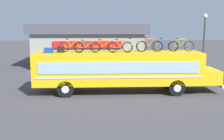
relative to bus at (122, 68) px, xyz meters
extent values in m
plane|color=#423F44|center=(-0.27, 0.00, -1.70)|extent=(120.00, 120.00, 0.00)
cube|color=yellow|center=(-0.27, 0.00, 0.05)|extent=(11.33, 2.59, 2.17)
cube|color=yellow|center=(6.02, 0.00, -0.56)|extent=(1.26, 2.39, 0.95)
cube|color=#99B7C6|center=(-0.27, -1.31, 0.25)|extent=(10.43, 0.04, 0.77)
cube|color=#99B7C6|center=(-0.27, 1.31, 0.25)|extent=(10.43, 0.04, 0.77)
cube|color=silver|center=(-0.27, -1.32, -0.38)|extent=(10.88, 0.03, 0.12)
cube|color=silver|center=(-0.27, 1.32, -0.38)|extent=(10.88, 0.03, 0.12)
cube|color=silver|center=(6.71, 0.00, -1.11)|extent=(0.16, 2.46, 0.24)
cylinder|color=black|center=(3.58, -1.16, -1.16)|extent=(1.10, 0.28, 1.10)
cylinder|color=silver|center=(3.58, -1.16, -1.16)|extent=(0.49, 0.30, 0.49)
cylinder|color=black|center=(3.58, 1.16, -1.16)|extent=(1.10, 0.28, 1.10)
cylinder|color=silver|center=(3.58, 1.16, -1.16)|extent=(0.49, 0.30, 0.49)
cylinder|color=black|center=(-3.79, -1.16, -1.16)|extent=(1.10, 0.28, 1.10)
cylinder|color=silver|center=(-3.79, -1.16, -1.16)|extent=(0.49, 0.30, 0.49)
cylinder|color=black|center=(-3.79, 1.16, -1.16)|extent=(1.10, 0.28, 1.10)
cylinder|color=silver|center=(-3.79, 1.16, -1.16)|extent=(0.49, 0.30, 0.49)
cube|color=#193899|center=(-4.92, -0.36, 1.31)|extent=(0.55, 0.51, 0.33)
cube|color=black|center=(-4.16, -0.09, 1.33)|extent=(0.45, 0.41, 0.39)
torus|color=black|center=(-3.95, 0.10, 1.48)|extent=(0.69, 0.04, 0.69)
torus|color=black|center=(-2.96, 0.10, 1.48)|extent=(0.69, 0.04, 0.69)
cylinder|color=#B2B20C|center=(-3.65, 0.10, 1.75)|extent=(0.19, 0.04, 0.49)
cylinder|color=#B2B20C|center=(-3.35, 0.10, 1.73)|extent=(0.46, 0.04, 0.47)
cylinder|color=#B2B20C|center=(-3.43, 0.10, 1.97)|extent=(0.60, 0.04, 0.07)
cylinder|color=#B2B20C|center=(-3.76, 0.10, 1.49)|extent=(0.38, 0.03, 0.05)
cylinder|color=#B2B20C|center=(-3.84, 0.10, 1.74)|extent=(0.25, 0.03, 0.51)
cylinder|color=#B2B20C|center=(-3.05, 0.10, 1.72)|extent=(0.21, 0.03, 0.48)
cylinder|color=silver|center=(-3.13, 0.10, 2.00)|extent=(0.03, 0.44, 0.03)
ellipsoid|color=black|center=(-3.73, 0.10, 2.03)|extent=(0.20, 0.08, 0.06)
torus|color=black|center=(-2.91, -0.39, 1.47)|extent=(0.66, 0.04, 0.66)
torus|color=black|center=(-1.87, -0.39, 1.47)|extent=(0.66, 0.04, 0.66)
cylinder|color=green|center=(-2.60, -0.39, 1.72)|extent=(0.20, 0.04, 0.47)
cylinder|color=green|center=(-2.29, -0.39, 1.70)|extent=(0.48, 0.04, 0.45)
cylinder|color=green|center=(-2.37, -0.39, 1.93)|extent=(0.62, 0.04, 0.07)
cylinder|color=green|center=(-2.71, -0.39, 1.48)|extent=(0.40, 0.03, 0.05)
cylinder|color=green|center=(-2.80, -0.39, 1.71)|extent=(0.25, 0.03, 0.49)
cylinder|color=green|center=(-1.97, -0.39, 1.69)|extent=(0.22, 0.03, 0.46)
cylinder|color=silver|center=(-2.06, -0.39, 1.96)|extent=(0.03, 0.44, 0.03)
ellipsoid|color=black|center=(-2.68, -0.39, 1.98)|extent=(0.20, 0.08, 0.06)
torus|color=black|center=(-1.78, 0.06, 1.47)|extent=(0.65, 0.04, 0.65)
torus|color=black|center=(-0.70, 0.06, 1.47)|extent=(0.65, 0.04, 0.65)
cylinder|color=orange|center=(-1.46, 0.06, 1.71)|extent=(0.21, 0.04, 0.47)
cylinder|color=orange|center=(-1.13, 0.06, 1.70)|extent=(0.50, 0.04, 0.45)
cylinder|color=orange|center=(-1.22, 0.06, 1.92)|extent=(0.65, 0.04, 0.07)
cylinder|color=orange|center=(-1.58, 0.06, 1.48)|extent=(0.41, 0.03, 0.05)
cylinder|color=orange|center=(-1.66, 0.06, 1.70)|extent=(0.26, 0.03, 0.49)
cylinder|color=orange|center=(-0.80, 0.06, 1.69)|extent=(0.22, 0.03, 0.46)
cylinder|color=silver|center=(-0.90, 0.06, 1.96)|extent=(0.03, 0.44, 0.03)
ellipsoid|color=black|center=(-1.55, 0.06, 1.98)|extent=(0.20, 0.08, 0.06)
torus|color=black|center=(-0.62, -0.45, 1.48)|extent=(0.69, 0.04, 0.69)
torus|color=black|center=(0.34, -0.45, 1.48)|extent=(0.69, 0.04, 0.69)
cylinder|color=orange|center=(-0.33, -0.45, 1.74)|extent=(0.19, 0.04, 0.49)
cylinder|color=orange|center=(-0.04, -0.45, 1.72)|extent=(0.45, 0.04, 0.47)
cylinder|color=orange|center=(-0.12, -0.45, 1.96)|extent=(0.58, 0.04, 0.07)
cylinder|color=orange|center=(-0.44, -0.45, 1.49)|extent=(0.37, 0.03, 0.05)
cylinder|color=orange|center=(-0.52, -0.45, 1.73)|extent=(0.24, 0.03, 0.51)
cylinder|color=orange|center=(0.25, -0.45, 1.71)|extent=(0.20, 0.03, 0.48)
cylinder|color=silver|center=(0.17, -0.45, 2.00)|extent=(0.03, 0.44, 0.03)
ellipsoid|color=black|center=(-0.41, -0.45, 2.02)|extent=(0.20, 0.08, 0.06)
torus|color=black|center=(0.36, 0.13, 1.50)|extent=(0.72, 0.04, 0.72)
torus|color=black|center=(1.33, 0.13, 1.50)|extent=(0.72, 0.04, 0.72)
cylinder|color=#B2B20C|center=(0.65, 0.13, 1.77)|extent=(0.19, 0.04, 0.51)
cylinder|color=#B2B20C|center=(0.94, 0.13, 1.75)|extent=(0.46, 0.04, 0.49)
cylinder|color=#B2B20C|center=(0.86, 0.13, 2.00)|extent=(0.59, 0.04, 0.07)
cylinder|color=#B2B20C|center=(0.54, 0.13, 1.51)|extent=(0.37, 0.03, 0.05)
cylinder|color=#B2B20C|center=(0.46, 0.13, 1.76)|extent=(0.24, 0.03, 0.53)
cylinder|color=#B2B20C|center=(1.25, 0.13, 1.74)|extent=(0.21, 0.03, 0.50)
cylinder|color=silver|center=(1.16, 0.13, 2.03)|extent=(0.03, 0.44, 0.03)
ellipsoid|color=black|center=(0.57, 0.13, 2.06)|extent=(0.20, 0.08, 0.06)
torus|color=black|center=(1.41, 0.20, 1.51)|extent=(0.74, 0.04, 0.74)
torus|color=black|center=(2.45, 0.20, 1.51)|extent=(0.74, 0.04, 0.74)
cylinder|color=orange|center=(1.72, 0.20, 1.79)|extent=(0.20, 0.04, 0.53)
cylinder|color=orange|center=(2.03, 0.20, 1.77)|extent=(0.49, 0.04, 0.51)
cylinder|color=orange|center=(1.95, 0.20, 2.03)|extent=(0.63, 0.04, 0.07)
cylinder|color=orange|center=(1.61, 0.20, 1.52)|extent=(0.40, 0.03, 0.05)
cylinder|color=orange|center=(1.52, 0.20, 1.78)|extent=(0.26, 0.03, 0.55)
cylinder|color=orange|center=(2.36, 0.20, 1.76)|extent=(0.22, 0.03, 0.52)
cylinder|color=silver|center=(2.26, 0.20, 2.06)|extent=(0.03, 0.44, 0.03)
ellipsoid|color=black|center=(1.64, 0.20, 2.09)|extent=(0.20, 0.08, 0.06)
torus|color=black|center=(2.59, 0.37, 1.49)|extent=(0.70, 0.04, 0.70)
torus|color=black|center=(3.61, 0.37, 1.49)|extent=(0.70, 0.04, 0.70)
cylinder|color=#197FDB|center=(2.90, 0.37, 1.75)|extent=(0.20, 0.04, 0.50)
cylinder|color=#197FDB|center=(3.20, 0.37, 1.74)|extent=(0.48, 0.04, 0.48)
cylinder|color=#197FDB|center=(3.12, 0.37, 1.98)|extent=(0.62, 0.04, 0.07)
cylinder|color=#197FDB|center=(2.78, 0.37, 1.50)|extent=(0.39, 0.03, 0.05)
cylinder|color=#197FDB|center=(2.70, 0.37, 1.74)|extent=(0.25, 0.03, 0.52)
cylinder|color=#197FDB|center=(3.52, 0.37, 1.73)|extent=(0.21, 0.03, 0.49)
cylinder|color=silver|center=(3.43, 0.37, 2.02)|extent=(0.03, 0.44, 0.03)
ellipsoid|color=black|center=(2.81, 0.37, 2.04)|extent=(0.20, 0.08, 0.06)
torus|color=black|center=(3.63, 0.17, 1.49)|extent=(0.71, 0.04, 0.71)
torus|color=black|center=(4.70, 0.17, 1.49)|extent=(0.71, 0.04, 0.71)
cylinder|color=#B2B20C|center=(3.95, 0.17, 1.76)|extent=(0.20, 0.04, 0.51)
cylinder|color=#B2B20C|center=(4.27, 0.17, 1.75)|extent=(0.49, 0.04, 0.49)
cylinder|color=#B2B20C|center=(4.19, 0.17, 1.99)|extent=(0.64, 0.04, 0.07)
cylinder|color=#B2B20C|center=(3.83, 0.17, 1.50)|extent=(0.41, 0.03, 0.05)
cylinder|color=#B2B20C|center=(3.75, 0.17, 1.75)|extent=(0.26, 0.03, 0.53)
cylinder|color=#B2B20C|center=(4.60, 0.17, 1.74)|extent=(0.22, 0.03, 0.50)
cylinder|color=silver|center=(4.50, 0.17, 2.03)|extent=(0.03, 0.44, 0.03)
ellipsoid|color=black|center=(3.87, 0.17, 2.05)|extent=(0.20, 0.08, 0.06)
cube|color=#9E9E99|center=(-2.76, 13.64, 0.15)|extent=(11.69, 8.96, 3.70)
cube|color=#4C4C56|center=(-2.76, 13.64, 2.52)|extent=(12.63, 9.68, 1.04)
cube|color=red|center=(-2.76, 9.06, 0.96)|extent=(7.02, 0.16, 0.70)
cylinder|color=#38383D|center=(7.38, 4.31, 0.94)|extent=(0.14, 0.14, 5.28)
sphere|color=#F2EDCC|center=(7.38, 4.31, 3.69)|extent=(0.37, 0.37, 0.37)
camera|label=1|loc=(-1.54, -18.34, 3.06)|focal=43.10mm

